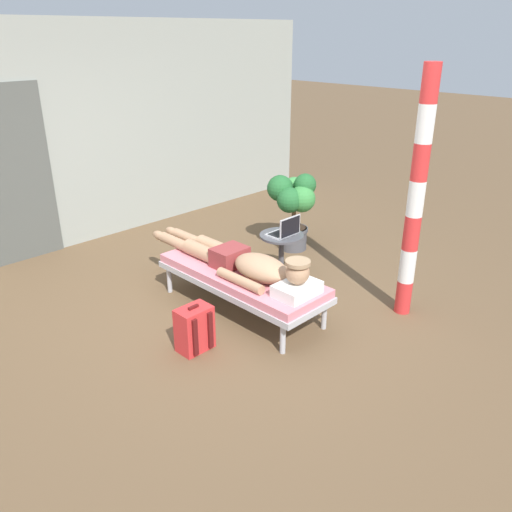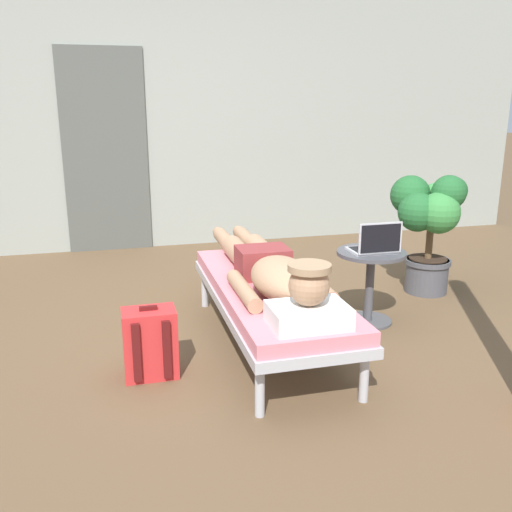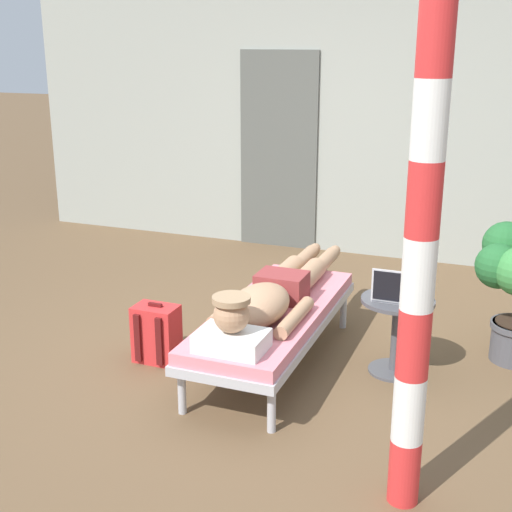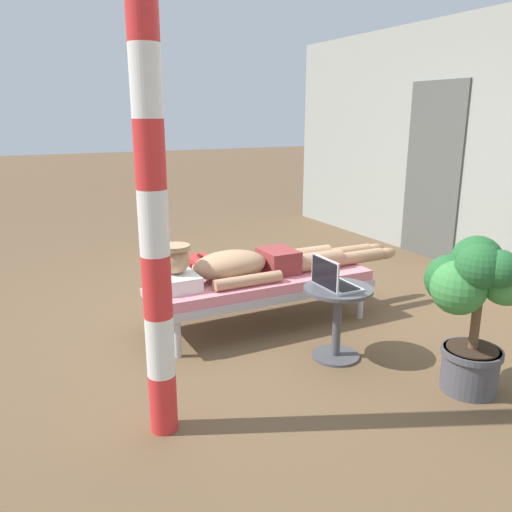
# 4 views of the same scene
# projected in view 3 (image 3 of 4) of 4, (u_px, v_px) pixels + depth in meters

# --- Properties ---
(ground_plane) EXTENTS (40.00, 40.00, 0.00)m
(ground_plane) POSITION_uv_depth(u_px,v_px,m) (252.00, 363.00, 4.80)
(ground_plane) COLOR brown
(house_wall_back) EXTENTS (7.60, 0.20, 2.70)m
(house_wall_back) POSITION_uv_depth(u_px,v_px,m) (372.00, 122.00, 6.91)
(house_wall_back) COLOR #999E93
(house_wall_back) RESTS_ON ground
(house_door_panel) EXTENTS (0.84, 0.03, 2.04)m
(house_door_panel) POSITION_uv_depth(u_px,v_px,m) (278.00, 151.00, 7.23)
(house_door_panel) COLOR #545651
(house_door_panel) RESTS_ON ground
(lounge_chair) EXTENTS (0.67, 1.81, 0.42)m
(lounge_chair) POSITION_uv_depth(u_px,v_px,m) (273.00, 318.00, 4.67)
(lounge_chair) COLOR #B7B7BC
(lounge_chair) RESTS_ON ground
(person_reclining) EXTENTS (0.53, 2.17, 0.33)m
(person_reclining) POSITION_uv_depth(u_px,v_px,m) (272.00, 295.00, 4.58)
(person_reclining) COLOR white
(person_reclining) RESTS_ON lounge_chair
(side_table) EXTENTS (0.48, 0.48, 0.52)m
(side_table) POSITION_uv_depth(u_px,v_px,m) (397.00, 322.00, 4.57)
(side_table) COLOR #4C4C51
(side_table) RESTS_ON ground
(laptop) EXTENTS (0.31, 0.24, 0.23)m
(laptop) POSITION_uv_depth(u_px,v_px,m) (397.00, 293.00, 4.45)
(laptop) COLOR silver
(laptop) RESTS_ON side_table
(backpack) EXTENTS (0.30, 0.26, 0.42)m
(backpack) POSITION_uv_depth(u_px,v_px,m) (157.00, 334.00, 4.78)
(backpack) COLOR red
(backpack) RESTS_ON ground
(porch_post) EXTENTS (0.15, 0.15, 2.32)m
(porch_post) POSITION_uv_depth(u_px,v_px,m) (419.00, 274.00, 3.02)
(porch_post) COLOR red
(porch_post) RESTS_ON ground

